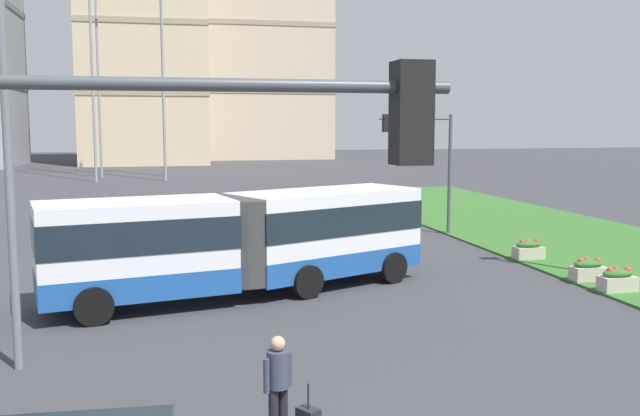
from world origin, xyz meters
The scene contains 11 objects.
articulated_bus centered at (-3.15, 12.42, 1.65)m, with size 11.87×6.03×3.00m.
car_white_van centered at (-6.04, 21.34, 0.75)m, with size 4.47×2.17×1.58m.
pedestrian_crossing centered at (-3.76, 2.47, 1.00)m, with size 0.51×0.36×1.74m.
flower_planter_3 centered at (7.83, 10.08, 0.43)m, with size 1.10×0.56×0.74m.
flower_planter_4 centered at (7.83, 11.58, 0.43)m, with size 1.10×0.56×0.74m.
flower_planter_5 centered at (7.83, 15.37, 0.43)m, with size 1.10×0.56×0.74m.
traffic_light_near_left centered at (-6.02, -3.00, 3.88)m, with size 4.30×0.28×5.55m.
traffic_light_far_right centered at (6.27, 22.00, 3.82)m, with size 3.48×0.28×5.53m.
streetlight_left centered at (-8.50, 6.99, 5.17)m, with size 0.70×0.28×9.44m.
apartment_tower_centre centered at (8.48, 100.36, 18.96)m, with size 21.77×17.30×37.88m.
transmission_pylon centered at (-8.20, 59.68, 16.31)m, with size 9.00×6.24×29.79m.
Camera 1 is at (-5.47, -8.21, 5.06)m, focal length 39.48 mm.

